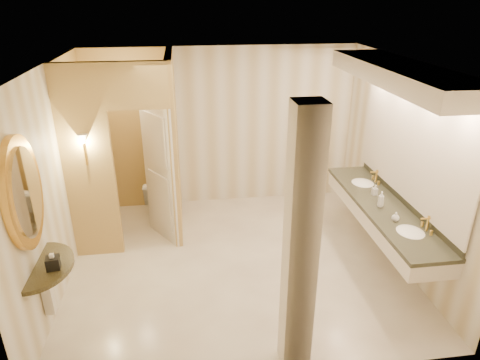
% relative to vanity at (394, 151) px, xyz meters
% --- Properties ---
extents(floor, '(4.50, 4.50, 0.00)m').
position_rel_vanity_xyz_m(floor, '(-1.98, 0.21, -1.63)').
color(floor, white).
rests_on(floor, ground).
extents(ceiling, '(4.50, 4.50, 0.00)m').
position_rel_vanity_xyz_m(ceiling, '(-1.98, 0.21, 1.07)').
color(ceiling, silver).
rests_on(ceiling, wall_back).
extents(wall_back, '(4.50, 0.02, 2.70)m').
position_rel_vanity_xyz_m(wall_back, '(-1.98, 2.21, -0.28)').
color(wall_back, silver).
rests_on(wall_back, floor).
extents(wall_front, '(4.50, 0.02, 2.70)m').
position_rel_vanity_xyz_m(wall_front, '(-1.98, -1.79, -0.28)').
color(wall_front, silver).
rests_on(wall_front, floor).
extents(wall_left, '(0.02, 4.00, 2.70)m').
position_rel_vanity_xyz_m(wall_left, '(-4.23, 0.21, -0.28)').
color(wall_left, silver).
rests_on(wall_left, floor).
extents(wall_right, '(0.02, 4.00, 2.70)m').
position_rel_vanity_xyz_m(wall_right, '(0.27, 0.21, -0.28)').
color(wall_right, silver).
rests_on(wall_right, floor).
extents(toilet_closet, '(1.50, 1.55, 2.70)m').
position_rel_vanity_xyz_m(toilet_closet, '(-3.11, 1.18, -0.24)').
color(toilet_closet, tan).
rests_on(toilet_closet, floor).
extents(wall_sconce, '(0.14, 0.14, 0.42)m').
position_rel_vanity_xyz_m(wall_sconce, '(-3.90, 0.64, 0.10)').
color(wall_sconce, gold).
rests_on(wall_sconce, toilet_closet).
extents(vanity, '(0.75, 2.84, 2.09)m').
position_rel_vanity_xyz_m(vanity, '(0.00, 0.00, 0.00)').
color(vanity, silver).
rests_on(vanity, floor).
extents(console_shelf, '(0.89, 0.89, 1.90)m').
position_rel_vanity_xyz_m(console_shelf, '(-4.19, -0.82, -0.29)').
color(console_shelf, black).
rests_on(console_shelf, floor).
extents(pillar, '(0.28, 0.28, 2.70)m').
position_rel_vanity_xyz_m(pillar, '(-1.63, -1.59, -0.28)').
color(pillar, silver).
rests_on(pillar, floor).
extents(tissue_box, '(0.15, 0.15, 0.13)m').
position_rel_vanity_xyz_m(tissue_box, '(-4.02, -0.90, -0.69)').
color(tissue_box, black).
rests_on(tissue_box, console_shelf).
extents(toilet, '(0.40, 0.69, 0.71)m').
position_rel_vanity_xyz_m(toilet, '(-3.12, 1.71, -1.28)').
color(toilet, white).
rests_on(toilet, floor).
extents(soap_bottle_a, '(0.08, 0.08, 0.15)m').
position_rel_vanity_xyz_m(soap_bottle_a, '(-0.03, 0.30, -0.68)').
color(soap_bottle_a, beige).
rests_on(soap_bottle_a, vanity).
extents(soap_bottle_b, '(0.12, 0.12, 0.12)m').
position_rel_vanity_xyz_m(soap_bottle_b, '(-0.09, -0.44, -0.69)').
color(soap_bottle_b, silver).
rests_on(soap_bottle_b, vanity).
extents(soap_bottle_c, '(0.11, 0.11, 0.21)m').
position_rel_vanity_xyz_m(soap_bottle_c, '(-0.10, -0.05, -0.65)').
color(soap_bottle_c, '#C6B28C').
rests_on(soap_bottle_c, vanity).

